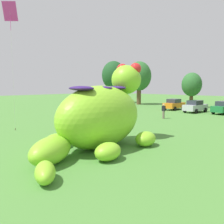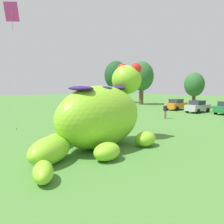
{
  "view_description": "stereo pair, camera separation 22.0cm",
  "coord_description": "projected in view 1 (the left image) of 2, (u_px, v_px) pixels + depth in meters",
  "views": [
    {
      "loc": [
        10.63,
        -10.26,
        3.8
      ],
      "look_at": [
        0.22,
        0.79,
        2.11
      ],
      "focal_mm": 38.28,
      "sensor_mm": 36.0,
      "label": 1
    },
    {
      "loc": [
        10.79,
        -10.1,
        3.8
      ],
      "look_at": [
        0.22,
        0.79,
        2.11
      ],
      "focal_mm": 38.28,
      "sensor_mm": 36.0,
      "label": 2
    }
  ],
  "objects": [
    {
      "name": "tree_far_left",
      "position": [
        114.0,
        76.0,
        52.25
      ],
      "size": [
        5.13,
        5.13,
        9.11
      ],
      "color": "brown",
      "rests_on": "ground"
    },
    {
      "name": "giant_inflatable_creature",
      "position": [
        101.0,
        116.0,
        14.54
      ],
      "size": [
        6.26,
        10.13,
        5.35
      ],
      "color": "#8CD12D",
      "rests_on": "ground"
    },
    {
      "name": "ground_plane",
      "position": [
        101.0,
        146.0,
        15.08
      ],
      "size": [
        160.0,
        160.0,
        0.0
      ],
      "primitive_type": "plane",
      "color": "#4C8438"
    },
    {
      "name": "car_silver",
      "position": [
        195.0,
        106.0,
        33.73
      ],
      "size": [
        2.24,
        4.25,
        1.72
      ],
      "color": "#B7BABF",
      "rests_on": "ground"
    },
    {
      "name": "car_orange",
      "position": [
        174.0,
        104.0,
        37.44
      ],
      "size": [
        1.99,
        4.13,
        1.72
      ],
      "color": "orange",
      "rests_on": "ground"
    },
    {
      "name": "tree_mid_left",
      "position": [
        192.0,
        85.0,
        40.89
      ],
      "size": [
        3.38,
        3.38,
        6.0
      ],
      "color": "brown",
      "rests_on": "ground"
    },
    {
      "name": "tethered_flying_kite",
      "position": [
        10.0,
        14.0,
        19.37
      ],
      "size": [
        1.13,
        1.13,
        10.51
      ],
      "color": "brown",
      "rests_on": "ground"
    },
    {
      "name": "spectator_mid_field",
      "position": [
        164.0,
        111.0,
        27.38
      ],
      "size": [
        0.38,
        0.26,
        1.71
      ],
      "color": "#726656",
      "rests_on": "ground"
    },
    {
      "name": "tree_left",
      "position": [
        139.0,
        76.0,
        47.48
      ],
      "size": [
        4.82,
        4.82,
        8.56
      ],
      "color": "brown",
      "rests_on": "ground"
    },
    {
      "name": "car_green",
      "position": [
        224.0,
        108.0,
        31.87
      ],
      "size": [
        2.47,
        4.34,
        1.72
      ],
      "color": "#1E7238",
      "rests_on": "ground"
    }
  ]
}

